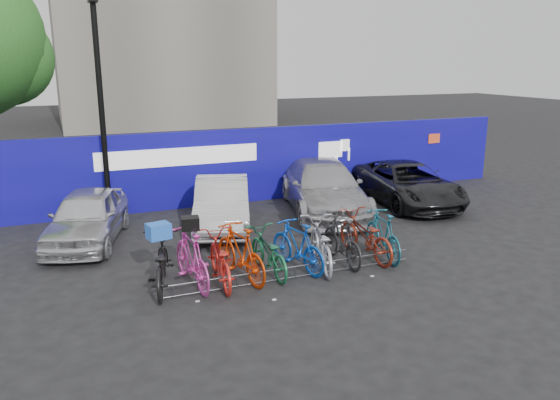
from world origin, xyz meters
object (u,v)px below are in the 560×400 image
car_0 (87,217)px  bike_2 (220,259)px  bike_1 (192,258)px  bike_5 (297,246)px  bike_7 (342,240)px  bike_8 (365,236)px  car_3 (407,183)px  lamppost (101,107)px  car_2 (324,188)px  bike_4 (268,252)px  bike_0 (160,264)px  bike_rack (295,272)px  car_1 (222,203)px  bike_6 (320,244)px  bike_3 (240,252)px  bike_9 (383,235)px

car_0 → bike_2: bearing=-41.5°
bike_1 → bike_5: (2.36, -0.03, -0.05)m
bike_2 → bike_5: size_ratio=1.08×
bike_2 → bike_7: bike_7 is taller
car_0 → bike_8: 6.97m
car_3 → car_0: bearing=-171.9°
bike_5 → bike_2: bearing=-10.7°
lamppost → car_2: (6.15, -1.47, -2.51)m
bike_2 → bike_8: bike_8 is taller
lamppost → bike_4: 6.76m
car_2 → bike_0: car_2 is taller
car_0 → bike_0: (1.17, -3.65, -0.14)m
bike_rack → bike_8: (2.03, 0.55, 0.38)m
bike_rack → bike_2: bike_2 is taller
car_1 → bike_1: size_ratio=2.03×
lamppost → bike_1: 6.21m
bike_4 → bike_5: (0.69, -0.03, 0.07)m
bike_0 → bike_6: (3.53, -0.15, 0.00)m
car_1 → bike_4: bearing=-73.7°
bike_3 → bike_4: 0.66m
bike_rack → car_0: car_0 is taller
lamppost → car_2: lamppost is taller
car_1 → car_2: car_2 is taller
bike_6 → bike_7: (0.56, 0.03, 0.01)m
bike_9 → car_3: bearing=-123.0°
bike_3 → bike_8: 3.10m
car_1 → bike_6: car_1 is taller
lamppost → bike_5: lamppost is taller
bike_0 → bike_3: size_ratio=1.03×
bike_5 → bike_7: size_ratio=1.02×
car_0 → bike_4: size_ratio=2.11×
bike_6 → lamppost: bearing=-39.9°
bike_4 → bike_9: 2.85m
bike_rack → car_2: size_ratio=1.07×
bike_6 → bike_9: bike_9 is taller
bike_2 → bike_9: bearing=-174.8°
bike_1 → bike_2: size_ratio=1.00×
bike_2 → lamppost: bearing=-68.3°
car_3 → bike_9: car_3 is taller
car_3 → bike_4: 7.42m
bike_3 → bike_9: (3.49, -0.04, -0.03)m
bike_rack → bike_9: bike_9 is taller
bike_rack → car_2: (2.95, 4.53, 0.60)m
bike_rack → car_0: (-3.90, 4.22, 0.51)m
bike_8 → bike_9: 0.42m
bike_8 → bike_9: size_ratio=1.10×
car_0 → bike_8: bearing=-14.9°
bike_3 → bike_9: 3.49m
bike_rack → car_1: 4.24m
bike_2 → bike_4: bike_2 is taller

